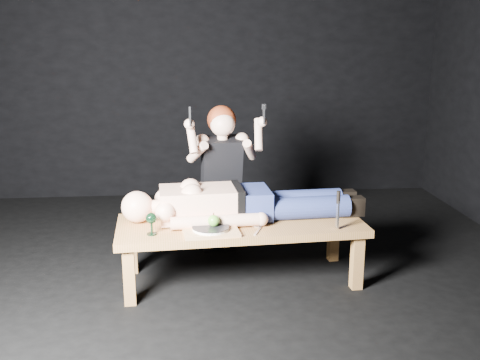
{
  "coord_description": "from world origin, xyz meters",
  "views": [
    {
      "loc": [
        -0.26,
        -3.65,
        1.73
      ],
      "look_at": [
        0.1,
        0.17,
        0.75
      ],
      "focal_mm": 41.42,
      "sensor_mm": 36.0,
      "label": 1
    }
  ],
  "objects_px": {
    "serving_tray": "(211,231)",
    "lying_man": "(246,198)",
    "goblet": "(151,224)",
    "kneeling_woman": "(220,178)",
    "carving_knife": "(338,210)",
    "table": "(241,251)"
  },
  "relations": [
    {
      "from": "lying_man",
      "to": "goblet",
      "type": "relative_size",
      "value": 12.61
    },
    {
      "from": "goblet",
      "to": "table",
      "type": "bearing_deg",
      "value": 18.28
    },
    {
      "from": "carving_knife",
      "to": "table",
      "type": "bearing_deg",
      "value": 158.37
    },
    {
      "from": "lying_man",
      "to": "kneeling_woman",
      "type": "distance_m",
      "value": 0.51
    },
    {
      "from": "table",
      "to": "kneeling_woman",
      "type": "height_order",
      "value": "kneeling_woman"
    },
    {
      "from": "table",
      "to": "carving_knife",
      "type": "bearing_deg",
      "value": -21.63
    },
    {
      "from": "lying_man",
      "to": "kneeling_woman",
      "type": "bearing_deg",
      "value": 105.25
    },
    {
      "from": "table",
      "to": "serving_tray",
      "type": "distance_m",
      "value": 0.39
    },
    {
      "from": "goblet",
      "to": "carving_knife",
      "type": "distance_m",
      "value": 1.27
    },
    {
      "from": "table",
      "to": "carving_knife",
      "type": "relative_size",
      "value": 6.44
    },
    {
      "from": "serving_tray",
      "to": "goblet",
      "type": "height_order",
      "value": "goblet"
    },
    {
      "from": "kneeling_woman",
      "to": "table",
      "type": "bearing_deg",
      "value": -86.08
    },
    {
      "from": "serving_tray",
      "to": "lying_man",
      "type": "bearing_deg",
      "value": 48.37
    },
    {
      "from": "table",
      "to": "serving_tray",
      "type": "bearing_deg",
      "value": -141.18
    },
    {
      "from": "lying_man",
      "to": "carving_knife",
      "type": "height_order",
      "value": "lying_man"
    },
    {
      "from": "table",
      "to": "kneeling_woman",
      "type": "relative_size",
      "value": 1.39
    },
    {
      "from": "lying_man",
      "to": "serving_tray",
      "type": "height_order",
      "value": "lying_man"
    },
    {
      "from": "lying_man",
      "to": "kneeling_woman",
      "type": "xyz_separation_m",
      "value": [
        -0.16,
        0.48,
        0.04
      ]
    },
    {
      "from": "lying_man",
      "to": "kneeling_woman",
      "type": "relative_size",
      "value": 1.53
    },
    {
      "from": "goblet",
      "to": "kneeling_woman",
      "type": "bearing_deg",
      "value": 57.39
    },
    {
      "from": "goblet",
      "to": "serving_tray",
      "type": "bearing_deg",
      "value": 0.02
    },
    {
      "from": "kneeling_woman",
      "to": "goblet",
      "type": "distance_m",
      "value": 0.95
    }
  ]
}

